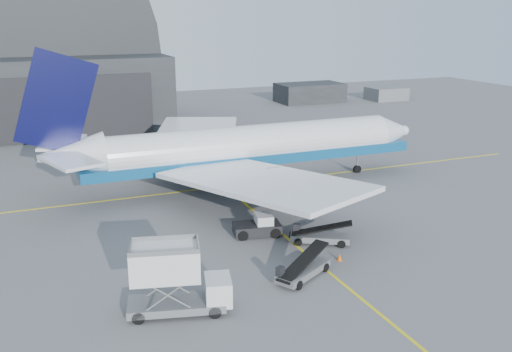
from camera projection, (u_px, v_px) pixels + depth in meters
name	position (u px, v px, depth m)	size (l,w,h in m)	color
ground	(307.00, 254.00, 45.87)	(200.00, 200.00, 0.00)	#565659
taxi_lines	(248.00, 206.00, 57.12)	(80.00, 42.12, 0.02)	yellow
hangar	(4.00, 71.00, 92.81)	(50.00, 28.30, 28.00)	black
distant_bldg_a	(310.00, 102.00, 123.77)	(14.00, 8.00, 4.00)	black
distant_bldg_b	(386.00, 100.00, 126.46)	(8.00, 6.00, 2.80)	slate
airliner	(239.00, 148.00, 62.37)	(45.05, 43.69, 15.81)	white
catering_truck	(175.00, 280.00, 36.35)	(7.04, 3.99, 4.57)	slate
pushback_tug	(258.00, 227.00, 49.74)	(4.42, 3.08, 1.88)	black
belt_loader_a	(303.00, 270.00, 41.65)	(5.17, 3.98, 2.03)	slate
belt_loader_b	(319.00, 236.00, 47.92)	(5.11, 3.89, 2.00)	slate
traffic_cone	(340.00, 257.00, 44.64)	(0.38, 0.38, 0.55)	#E95A07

